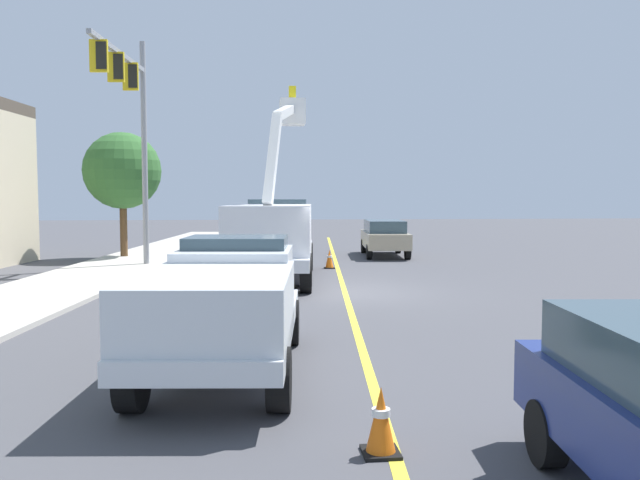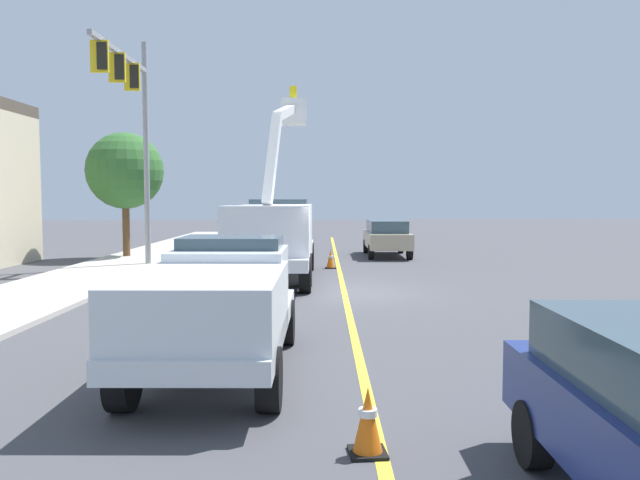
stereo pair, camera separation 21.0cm
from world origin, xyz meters
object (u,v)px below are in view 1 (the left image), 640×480
(traffic_cone_leading, at_px, (381,421))
(utility_bucket_truck, at_px, (274,232))
(passing_minivan, at_px, (384,235))
(traffic_cone_mid_front, at_px, (329,259))
(service_pickup_truck, at_px, (226,302))
(traffic_signal_mast, at_px, (131,108))

(traffic_cone_leading, bearing_deg, utility_bucket_truck, 2.93)
(passing_minivan, bearing_deg, traffic_cone_mid_front, 146.95)
(utility_bucket_truck, xyz_separation_m, traffic_cone_leading, (-14.52, -0.74, -1.24))
(service_pickup_truck, distance_m, traffic_signal_mast, 15.25)
(passing_minivan, distance_m, traffic_signal_mast, 12.78)
(passing_minivan, height_order, traffic_cone_leading, passing_minivan)
(service_pickup_truck, distance_m, passing_minivan, 20.16)
(utility_bucket_truck, height_order, traffic_cone_leading, utility_bucket_truck)
(service_pickup_truck, bearing_deg, passing_minivan, -18.70)
(utility_bucket_truck, relative_size, traffic_signal_mast, 0.95)
(utility_bucket_truck, distance_m, passing_minivan, 9.61)
(service_pickup_truck, relative_size, traffic_cone_mid_front, 7.77)
(utility_bucket_truck, bearing_deg, traffic_signal_mast, 62.25)
(traffic_cone_leading, xyz_separation_m, traffic_cone_mid_front, (17.57, -1.48, 0.00))
(utility_bucket_truck, xyz_separation_m, passing_minivan, (7.93, -5.40, -0.63))
(passing_minivan, bearing_deg, traffic_cone_leading, 168.29)
(passing_minivan, distance_m, traffic_cone_mid_front, 5.84)
(utility_bucket_truck, height_order, traffic_cone_mid_front, utility_bucket_truck)
(service_pickup_truck, xyz_separation_m, traffic_cone_leading, (-3.35, -1.81, -0.76))
(traffic_cone_leading, distance_m, traffic_cone_mid_front, 17.64)
(passing_minivan, relative_size, traffic_cone_mid_front, 6.67)
(utility_bucket_truck, distance_m, service_pickup_truck, 11.23)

